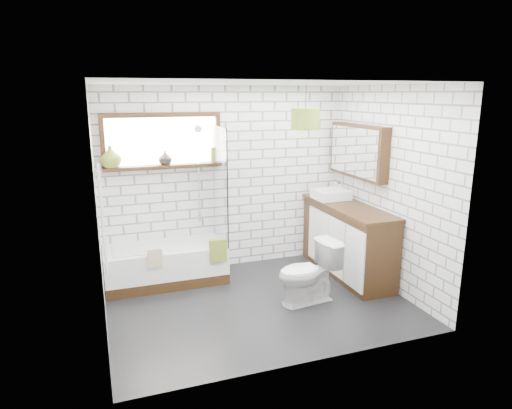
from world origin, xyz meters
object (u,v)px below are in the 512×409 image
object	(u,v)px
basin	(331,194)
toilet	(308,273)
vanity	(347,240)
bathtub	(166,264)
pendant	(305,119)

from	to	relation	value
basin	toilet	world-z (taller)	basin
vanity	toilet	xyz separation A→B (m)	(-0.88, -0.62, -0.11)
bathtub	basin	size ratio (longest dim) A/B	3.39
vanity	basin	size ratio (longest dim) A/B	3.75
basin	pendant	size ratio (longest dim) A/B	1.31
toilet	pendant	bearing A→B (deg)	155.73
toilet	bathtub	bearing A→B (deg)	-134.28
basin	pendant	distance (m)	1.35
toilet	pendant	size ratio (longest dim) A/B	2.15
vanity	pendant	bearing A→B (deg)	-171.73
vanity	toilet	size ratio (longest dim) A/B	2.29
vanity	bathtub	bearing A→B (deg)	167.60
basin	bathtub	bearing A→B (deg)	176.67
basin	pendant	world-z (taller)	pendant
pendant	bathtub	bearing A→B (deg)	159.24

